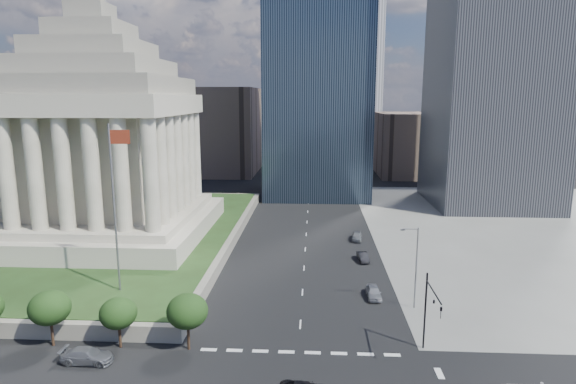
# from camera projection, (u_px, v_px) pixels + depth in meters

# --- Properties ---
(ground) EXTENTS (500.00, 500.00, 0.00)m
(ground) POSITION_uv_depth(u_px,v_px,m) (309.00, 190.00, 131.86)
(ground) COLOR black
(ground) RESTS_ON ground
(sidewalk_ne) EXTENTS (68.00, 90.00, 0.03)m
(sidewalk_ne) POSITION_uv_depth(u_px,v_px,m) (552.00, 232.00, 90.16)
(sidewalk_ne) COLOR slate
(sidewalk_ne) RESTS_ON ground
(plaza_terrace) EXTENTS (66.00, 70.00, 1.80)m
(plaza_terrace) POSITION_uv_depth(u_px,v_px,m) (52.00, 235.00, 85.15)
(plaza_terrace) COLOR #6C685C
(plaza_terrace) RESTS_ON ground
(plaza_lawn) EXTENTS (64.00, 68.00, 0.10)m
(plaza_lawn) POSITION_uv_depth(u_px,v_px,m) (51.00, 230.00, 84.97)
(plaza_lawn) COLOR #203315
(plaza_lawn) RESTS_ON plaza_terrace
(war_memorial) EXTENTS (34.00, 34.00, 39.00)m
(war_memorial) POSITION_uv_depth(u_px,v_px,m) (99.00, 119.00, 78.65)
(war_memorial) COLOR gray
(war_memorial) RESTS_ON plaza_lawn
(flagpole) EXTENTS (2.52, 0.24, 20.00)m
(flagpole) POSITION_uv_depth(u_px,v_px,m) (115.00, 199.00, 56.06)
(flagpole) COLOR slate
(flagpole) RESTS_ON plaza_lawn
(midrise_glass) EXTENTS (26.00, 26.00, 60.00)m
(midrise_glass) POSITION_uv_depth(u_px,v_px,m) (318.00, 77.00, 121.08)
(midrise_glass) COLOR black
(midrise_glass) RESTS_ON ground
(building_filler_ne) EXTENTS (20.00, 30.00, 20.00)m
(building_filler_ne) POSITION_uv_depth(u_px,v_px,m) (408.00, 144.00, 157.59)
(building_filler_ne) COLOR brown
(building_filler_ne) RESTS_ON ground
(building_filler_nw) EXTENTS (24.00, 30.00, 28.00)m
(building_filler_nw) POSITION_uv_depth(u_px,v_px,m) (221.00, 131.00, 160.20)
(building_filler_nw) COLOR brown
(building_filler_nw) RESTS_ON ground
(traffic_signal_ne) EXTENTS (0.30, 5.74, 8.00)m
(traffic_signal_ne) POSITION_uv_depth(u_px,v_px,m) (430.00, 307.00, 45.61)
(traffic_signal_ne) COLOR black
(traffic_signal_ne) RESTS_ON ground
(street_lamp_north) EXTENTS (2.13, 0.22, 10.00)m
(street_lamp_north) POSITION_uv_depth(u_px,v_px,m) (415.00, 263.00, 56.56)
(street_lamp_north) COLOR slate
(street_lamp_north) RESTS_ON ground
(suv_grey) EXTENTS (2.08, 4.98, 1.44)m
(suv_grey) POSITION_uv_depth(u_px,v_px,m) (87.00, 356.00, 45.61)
(suv_grey) COLOR slate
(suv_grey) RESTS_ON ground
(parked_sedan_near) EXTENTS (4.33, 1.81, 1.46)m
(parked_sedan_near) POSITION_uv_depth(u_px,v_px,m) (374.00, 292.00, 60.48)
(parked_sedan_near) COLOR gray
(parked_sedan_near) RESTS_ON ground
(parked_sedan_mid) EXTENTS (4.07, 1.78, 1.30)m
(parked_sedan_mid) POSITION_uv_depth(u_px,v_px,m) (363.00, 257.00, 74.13)
(parked_sedan_mid) COLOR black
(parked_sedan_mid) RESTS_ON ground
(parked_sedan_far) EXTENTS (2.25, 4.48, 1.47)m
(parked_sedan_far) POSITION_uv_depth(u_px,v_px,m) (357.00, 236.00, 84.92)
(parked_sedan_far) COLOR slate
(parked_sedan_far) RESTS_ON ground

